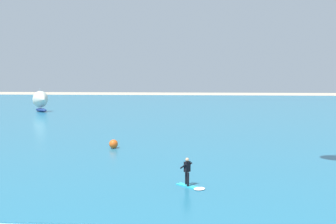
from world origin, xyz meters
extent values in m
cube|color=#236B89|center=(0.00, 51.72, 0.05)|extent=(160.00, 90.00, 0.10)
cube|color=#26B2CC|center=(1.75, 12.85, 0.12)|extent=(1.34, 1.26, 0.05)
cylinder|color=black|center=(1.80, 12.64, 0.55)|extent=(0.14, 0.14, 0.80)
cylinder|color=black|center=(1.69, 13.06, 0.55)|extent=(0.14, 0.14, 0.80)
cube|color=black|center=(1.75, 12.85, 1.25)|extent=(0.40, 0.41, 0.60)
sphere|color=tan|center=(1.75, 12.85, 1.66)|extent=(0.22, 0.22, 0.22)
cylinder|color=black|center=(1.54, 12.74, 1.30)|extent=(0.43, 0.40, 0.39)
cylinder|color=black|center=(1.83, 13.07, 1.30)|extent=(0.43, 0.40, 0.39)
ellipsoid|color=white|center=(2.45, 12.21, 0.14)|extent=(0.91, 0.92, 0.08)
ellipsoid|color=navy|center=(-21.83, 53.56, 0.39)|extent=(2.99, 2.95, 0.59)
cylinder|color=silver|center=(-21.93, 53.66, 2.25)|extent=(0.10, 0.10, 3.13)
cone|color=silver|center=(-21.44, 53.19, 2.09)|extent=(2.81, 2.84, 2.63)
sphere|color=#E55919|center=(-4.67, 24.03, 0.48)|extent=(0.75, 0.75, 0.75)
camera|label=1|loc=(1.95, -10.70, 6.88)|focal=44.37mm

